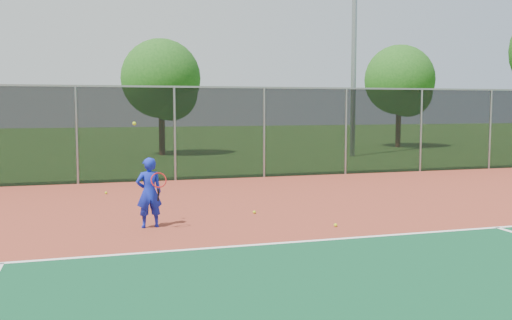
# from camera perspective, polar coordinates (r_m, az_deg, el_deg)

# --- Properties ---
(court_apron) EXTENTS (30.00, 20.00, 0.02)m
(court_apron) POSITION_cam_1_polar(r_m,az_deg,el_deg) (10.28, 17.81, -8.35)
(court_apron) COLOR #923825
(court_apron) RESTS_ON ground
(fence_back) EXTENTS (30.00, 0.06, 3.03)m
(fence_back) POSITION_cam_1_polar(r_m,az_deg,el_deg) (19.11, 0.82, 2.89)
(fence_back) COLOR black
(fence_back) RESTS_ON court_apron
(tennis_player) EXTENTS (0.59, 0.60, 2.09)m
(tennis_player) POSITION_cam_1_polar(r_m,az_deg,el_deg) (11.41, -10.64, -3.20)
(tennis_player) COLOR #1221B2
(tennis_player) RESTS_ON court_apron
(practice_ball_0) EXTENTS (0.07, 0.07, 0.07)m
(practice_ball_0) POSITION_cam_1_polar(r_m,az_deg,el_deg) (12.74, -0.17, -5.23)
(practice_ball_0) COLOR #B3CB17
(practice_ball_0) RESTS_ON court_apron
(practice_ball_2) EXTENTS (0.07, 0.07, 0.07)m
(practice_ball_2) POSITION_cam_1_polar(r_m,az_deg,el_deg) (16.06, -14.77, -3.19)
(practice_ball_2) COLOR #B3CB17
(practice_ball_2) RESTS_ON court_apron
(practice_ball_4) EXTENTS (0.07, 0.07, 0.07)m
(practice_ball_4) POSITION_cam_1_polar(r_m,az_deg,el_deg) (11.49, 7.96, -6.46)
(practice_ball_4) COLOR #B3CB17
(practice_ball_4) RESTS_ON court_apron
(floodlight_n) EXTENTS (0.90, 0.40, 12.16)m
(floodlight_n) POSITION_cam_1_polar(r_m,az_deg,el_deg) (28.08, 9.82, 14.46)
(floodlight_n) COLOR gray
(floodlight_n) RESTS_ON ground
(tree_back_left) EXTENTS (3.86, 3.86, 5.67)m
(tree_back_left) POSITION_cam_1_polar(r_m,az_deg,el_deg) (28.28, -9.25, 7.68)
(tree_back_left) COLOR #341E13
(tree_back_left) RESTS_ON ground
(tree_back_mid) EXTENTS (4.04, 4.04, 5.94)m
(tree_back_mid) POSITION_cam_1_polar(r_m,az_deg,el_deg) (34.37, 14.34, 7.46)
(tree_back_mid) COLOR #341E13
(tree_back_mid) RESTS_ON ground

